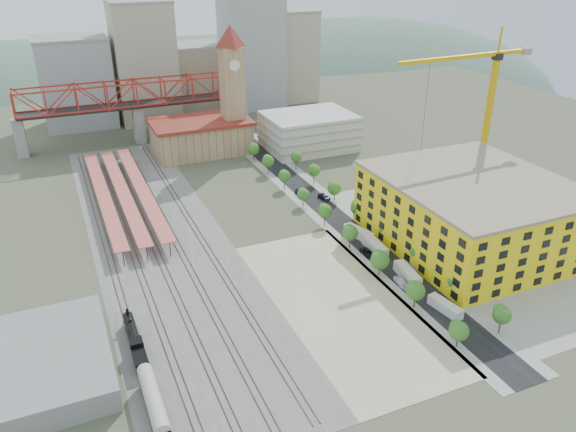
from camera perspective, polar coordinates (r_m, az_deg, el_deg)
name	(u,v)px	position (r m, az deg, el deg)	size (l,w,h in m)	color
ground	(299,240)	(156.88, 1.13, -2.42)	(400.00, 400.00, 0.00)	#474C38
ballast_strip	(157,237)	(162.62, -13.12, -2.05)	(36.00, 165.00, 0.06)	#605E59
dirt_lot	(340,302)	(131.33, 5.28, -8.72)	(28.00, 67.00, 0.06)	tan
street_asphalt	(326,209)	(175.22, 3.87, 0.72)	(12.00, 170.00, 0.06)	black
sidewalk_west	(310,212)	(172.98, 2.24, 0.41)	(3.00, 170.00, 0.04)	gray
sidewalk_east	(341,206)	(177.60, 5.45, 1.01)	(3.00, 170.00, 0.04)	gray
construction_pad	(476,240)	(164.95, 18.52, -2.36)	(50.00, 90.00, 0.06)	gray
rail_tracks	(151,237)	(162.34, -13.74, -2.13)	(26.56, 160.00, 0.18)	#382B23
platform_canopies	(123,191)	(185.20, -16.45, 2.44)	(16.00, 80.00, 4.12)	#C44E4B
station_hall	(201,136)	(224.54, -8.82, 8.03)	(38.00, 24.00, 13.10)	tan
clock_tower	(232,78)	(220.52, -5.72, 13.81)	(12.00, 12.00, 52.00)	tan
parking_garage	(309,131)	(227.02, 2.12, 8.61)	(34.00, 26.00, 14.00)	silver
truss_bridge	(136,97)	(239.33, -15.23, 11.59)	(94.00, 9.60, 25.60)	gray
construction_building	(472,212)	(159.04, 18.17, 0.41)	(44.60, 50.60, 18.80)	yellow
warehouse	(50,361)	(119.81, -23.01, -13.44)	(22.00, 32.00, 5.00)	gray
street_trees	(341,222)	(167.32, 5.42, -0.63)	(15.40, 124.40, 8.00)	#2B661E
skyline	(190,64)	(280.41, -9.91, 14.93)	(133.00, 46.00, 60.00)	#9EA0A3
distant_hills	(210,171)	(427.67, -7.91, 4.54)	(647.00, 264.00, 227.00)	#4C6B59
locomotive	(134,340)	(121.11, -15.33, -12.02)	(2.52, 19.47, 4.87)	black
coach	(154,403)	(105.18, -13.50, -17.97)	(2.79, 16.23, 5.09)	#29391F
tower_crane	(483,96)	(184.90, 19.22, 11.41)	(49.43, 4.60, 52.76)	gold
site_trailer_a	(445,307)	(132.04, 15.68, -8.88)	(2.31, 8.79, 2.41)	silver
site_trailer_b	(407,274)	(141.58, 12.04, -5.80)	(2.63, 9.98, 2.73)	silver
site_trailer_c	(375,246)	(152.35, 8.81, -3.06)	(2.72, 10.35, 2.83)	silver
site_trailer_d	(359,233)	(158.68, 7.23, -1.74)	(2.58, 9.80, 2.68)	silver
car_0	(407,288)	(137.34, 12.02, -7.17)	(1.79, 4.44, 1.51)	silver
car_1	(401,282)	(139.25, 11.36, -6.60)	(1.64, 4.71, 1.55)	#9C9BA1
car_2	(367,253)	(150.38, 8.06, -3.73)	(2.36, 5.11, 1.42)	black
car_3	(300,193)	(184.49, 1.19, 2.36)	(2.06, 5.07, 1.47)	navy
car_4	(408,266)	(146.28, 12.08, -4.99)	(1.70, 4.22, 1.44)	silver
car_5	(410,268)	(145.55, 12.31, -5.17)	(1.58, 4.53, 1.49)	gray
car_6	(324,197)	(181.89, 3.71, 1.94)	(2.33, 5.05, 1.40)	black
car_7	(325,197)	(181.65, 3.75, 1.90)	(1.91, 4.69, 1.36)	navy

